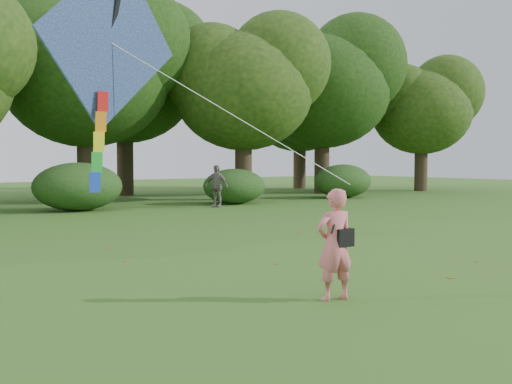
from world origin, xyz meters
TOP-DOWN VIEW (x-y plane):
  - ground at (0.00, 0.00)m, footprint 100.00×100.00m
  - man_kite_flyer at (0.11, 0.55)m, footprint 0.64×0.48m
  - bystander_right at (8.34, 16.30)m, footprint 0.88×1.11m
  - crossbody_bag at (0.23, 0.52)m, footprint 0.43×0.20m
  - flying_kite at (-2.74, 1.75)m, footprint 4.21×1.62m
  - tree_line at (1.67, 22.88)m, footprint 54.70×15.30m
  - fallen_leaves at (1.10, 4.05)m, footprint 10.75×14.22m

SIDE VIEW (x-z plane):
  - ground at x=0.00m, z-range 0.00..0.00m
  - fallen_leaves at x=1.10m, z-range 0.00..0.01m
  - man_kite_flyer at x=0.11m, z-range 0.00..1.60m
  - bystander_right at x=8.34m, z-range 0.00..1.76m
  - crossbody_bag at x=0.23m, z-range 0.57..1.24m
  - flying_kite at x=-2.74m, z-range 1.94..5.01m
  - tree_line at x=1.67m, z-range 0.86..10.35m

